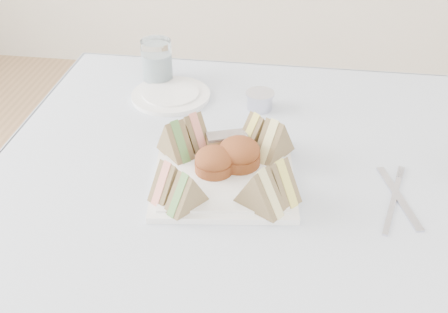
# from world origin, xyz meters

# --- Properties ---
(tablecloth) EXTENTS (1.02, 1.02, 0.01)m
(tablecloth) POSITION_xyz_m (0.00, 0.00, 0.74)
(tablecloth) COLOR #B2BCD4
(tablecloth) RESTS_ON table
(serving_plate) EXTENTS (0.29, 0.29, 0.01)m
(serving_plate) POSITION_xyz_m (-0.06, 0.01, 0.75)
(serving_plate) COLOR white
(serving_plate) RESTS_ON tablecloth
(sandwich_fl_a) EXTENTS (0.07, 0.08, 0.07)m
(sandwich_fl_a) POSITION_xyz_m (-0.14, -0.07, 0.79)
(sandwich_fl_a) COLOR #8D7B51
(sandwich_fl_a) RESTS_ON serving_plate
(sandwich_fl_b) EXTENTS (0.07, 0.08, 0.07)m
(sandwich_fl_b) POSITION_xyz_m (-0.11, -0.09, 0.79)
(sandwich_fl_b) COLOR #8D7B51
(sandwich_fl_b) RESTS_ON serving_plate
(sandwich_fr_a) EXTENTS (0.09, 0.08, 0.07)m
(sandwich_fr_a) POSITION_xyz_m (0.04, -0.04, 0.80)
(sandwich_fr_a) COLOR #8D7B51
(sandwich_fr_a) RESTS_ON serving_plate
(sandwich_fr_b) EXTENTS (0.10, 0.08, 0.08)m
(sandwich_fr_b) POSITION_xyz_m (0.02, -0.08, 0.80)
(sandwich_fr_b) COLOR #8D7B51
(sandwich_fr_b) RESTS_ON serving_plate
(sandwich_bl_a) EXTENTS (0.09, 0.09, 0.08)m
(sandwich_bl_a) POSITION_xyz_m (-0.16, 0.06, 0.80)
(sandwich_bl_a) COLOR #8D7B51
(sandwich_bl_a) RESTS_ON serving_plate
(sandwich_bl_b) EXTENTS (0.08, 0.09, 0.07)m
(sandwich_bl_b) POSITION_xyz_m (-0.13, 0.09, 0.79)
(sandwich_bl_b) COLOR #8D7B51
(sandwich_bl_b) RESTS_ON serving_plate
(sandwich_br_a) EXTENTS (0.08, 0.10, 0.08)m
(sandwich_br_a) POSITION_xyz_m (0.03, 0.08, 0.80)
(sandwich_br_a) COLOR #8D7B51
(sandwich_br_a) RESTS_ON serving_plate
(sandwich_br_b) EXTENTS (0.08, 0.09, 0.07)m
(sandwich_br_b) POSITION_xyz_m (-0.01, 0.11, 0.79)
(sandwich_br_b) COLOR #8D7B51
(sandwich_br_b) RESTS_ON serving_plate
(scone_left) EXTENTS (0.08, 0.08, 0.05)m
(scone_left) POSITION_xyz_m (-0.08, 0.01, 0.78)
(scone_left) COLOR brown
(scone_left) RESTS_ON serving_plate
(scone_right) EXTENTS (0.10, 0.10, 0.05)m
(scone_right) POSITION_xyz_m (-0.03, 0.04, 0.78)
(scone_right) COLOR brown
(scone_right) RESTS_ON serving_plate
(pastry_slice) EXTENTS (0.08, 0.06, 0.04)m
(pastry_slice) POSITION_xyz_m (-0.06, 0.09, 0.78)
(pastry_slice) COLOR #D6BC80
(pastry_slice) RESTS_ON serving_plate
(side_plate) EXTENTS (0.23, 0.23, 0.01)m
(side_plate) POSITION_xyz_m (-0.22, 0.30, 0.75)
(side_plate) COLOR white
(side_plate) RESTS_ON tablecloth
(water_glass) EXTENTS (0.09, 0.09, 0.11)m
(water_glass) POSITION_xyz_m (-0.27, 0.37, 0.80)
(water_glass) COLOR white
(water_glass) RESTS_ON tablecloth
(tea_strainer) EXTENTS (0.08, 0.08, 0.04)m
(tea_strainer) POSITION_xyz_m (-0.02, 0.28, 0.76)
(tea_strainer) COLOR #B8B7CC
(tea_strainer) RESTS_ON tablecloth
(knife) EXTENTS (0.07, 0.18, 0.00)m
(knife) POSITION_xyz_m (0.26, -0.00, 0.75)
(knife) COLOR #B8B7CC
(knife) RESTS_ON tablecloth
(fork) EXTENTS (0.05, 0.17, 0.00)m
(fork) POSITION_xyz_m (0.24, -0.03, 0.75)
(fork) COLOR #B8B7CC
(fork) RESTS_ON tablecloth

